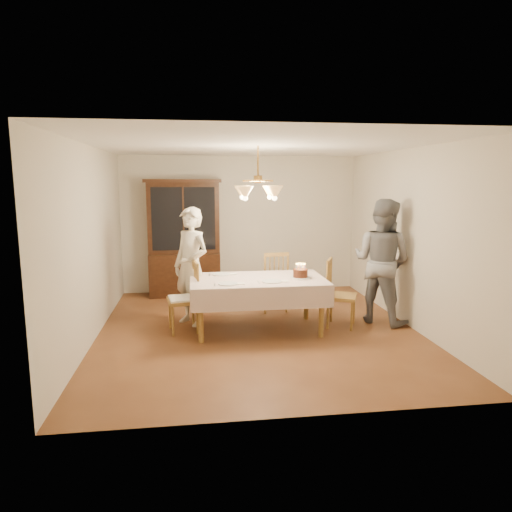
{
  "coord_description": "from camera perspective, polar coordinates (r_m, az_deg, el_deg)",
  "views": [
    {
      "loc": [
        -0.88,
        -6.27,
        2.12
      ],
      "look_at": [
        0.0,
        0.2,
        1.05
      ],
      "focal_mm": 32.0,
      "sensor_mm": 36.0,
      "label": 1
    }
  ],
  "objects": [
    {
      "name": "room_shell",
      "position": [
        6.36,
        0.24,
        4.44
      ],
      "size": [
        5.0,
        5.0,
        5.0
      ],
      "color": "white",
      "rests_on": "ground"
    },
    {
      "name": "chandelier",
      "position": [
        6.33,
        0.24,
        8.01
      ],
      "size": [
        0.62,
        0.62,
        0.73
      ],
      "color": "#BF8C3F",
      "rests_on": "ground"
    },
    {
      "name": "place_setting_near_right",
      "position": [
        6.27,
        2.1,
        -3.18
      ],
      "size": [
        0.42,
        0.27,
        0.02
      ],
      "color": "white",
      "rests_on": "dining_table"
    },
    {
      "name": "china_hutch",
      "position": [
        8.6,
        -8.96,
        1.99
      ],
      "size": [
        1.38,
        0.54,
        2.16
      ],
      "color": "black",
      "rests_on": "ground"
    },
    {
      "name": "ground",
      "position": [
        6.68,
        0.23,
        -9.2
      ],
      "size": [
        5.0,
        5.0,
        0.0
      ],
      "primitive_type": "plane",
      "color": "#5B321A",
      "rests_on": "ground"
    },
    {
      "name": "elderly_woman",
      "position": [
        6.82,
        -8.11,
        -1.3
      ],
      "size": [
        0.74,
        0.75,
        1.75
      ],
      "primitive_type": "imported",
      "rotation": [
        0.0,
        0.0,
        -0.82
      ],
      "color": "silver",
      "rests_on": "ground"
    },
    {
      "name": "chair_far_side",
      "position": [
        7.53,
        2.18,
        -3.57
      ],
      "size": [
        0.48,
        0.46,
        1.0
      ],
      "color": "brown",
      "rests_on": "ground"
    },
    {
      "name": "place_setting_near_left",
      "position": [
        6.13,
        -3.42,
        -3.48
      ],
      "size": [
        0.41,
        0.26,
        0.02
      ],
      "color": "white",
      "rests_on": "dining_table"
    },
    {
      "name": "place_setting_far_left",
      "position": [
        6.76,
        -4.26,
        -2.28
      ],
      "size": [
        0.4,
        0.26,
        0.02
      ],
      "color": "white",
      "rests_on": "dining_table"
    },
    {
      "name": "adult_in_grey",
      "position": [
        7.1,
        15.43,
        -0.64
      ],
      "size": [
        1.14,
        1.15,
        1.87
      ],
      "primitive_type": "imported",
      "rotation": [
        0.0,
        0.0,
        2.31
      ],
      "color": "slate",
      "rests_on": "ground"
    },
    {
      "name": "chair_right_end",
      "position": [
        6.84,
        10.53,
        -5.06
      ],
      "size": [
        0.56,
        0.57,
        1.0
      ],
      "color": "brown",
      "rests_on": "ground"
    },
    {
      "name": "birthday_cake",
      "position": [
        6.54,
        5.57,
        -2.23
      ],
      "size": [
        0.3,
        0.3,
        0.21
      ],
      "color": "white",
      "rests_on": "dining_table"
    },
    {
      "name": "dining_table",
      "position": [
        6.49,
        0.24,
        -3.48
      ],
      "size": [
        1.9,
        1.1,
        0.76
      ],
      "color": "brown",
      "rests_on": "ground"
    },
    {
      "name": "chair_left_end",
      "position": [
        6.58,
        -9.03,
        -5.48
      ],
      "size": [
        0.49,
        0.5,
        1.0
      ],
      "color": "brown",
      "rests_on": "ground"
    }
  ]
}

